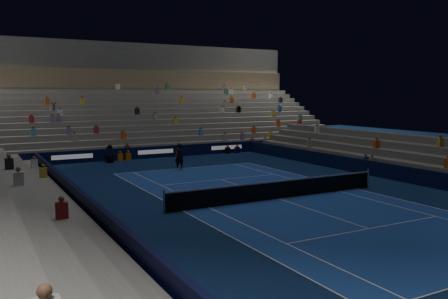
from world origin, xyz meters
TOP-DOWN VIEW (x-y plane):
  - ground at (0.00, 0.00)m, footprint 90.00×90.00m
  - court_surface at (0.00, 0.00)m, footprint 10.97×23.77m
  - sponsor_barrier_far at (0.00, 18.50)m, footprint 44.00×0.25m
  - sponsor_barrier_east at (9.70, 0.00)m, footprint 0.25×37.00m
  - sponsor_barrier_west at (-9.70, 0.00)m, footprint 0.25×37.00m
  - grandstand_main at (0.00, 27.90)m, footprint 44.00×15.20m
  - grandstand_east at (13.17, 0.00)m, footprint 5.00×37.00m
  - grandstand_west at (-13.17, 0.00)m, footprint 5.00×37.00m
  - tennis_net at (0.00, 0.00)m, footprint 12.90×0.10m
  - tennis_player at (-0.80, 11.35)m, footprint 0.71×0.47m
  - broadcast_camera at (-4.28, 17.45)m, footprint 0.55×0.96m

SIDE VIEW (x-z plane):
  - ground at x=0.00m, z-range 0.00..0.00m
  - court_surface at x=0.00m, z-range 0.00..0.01m
  - broadcast_camera at x=-4.28m, z-range 0.01..0.62m
  - sponsor_barrier_far at x=0.00m, z-range 0.00..1.00m
  - sponsor_barrier_east at x=9.70m, z-range 0.00..1.00m
  - sponsor_barrier_west at x=-9.70m, z-range 0.00..1.00m
  - tennis_net at x=0.00m, z-range -0.05..1.05m
  - grandstand_east at x=13.17m, z-range -0.33..2.17m
  - grandstand_west at x=-13.17m, z-range -0.33..2.17m
  - tennis_player at x=-0.80m, z-range 0.00..1.94m
  - grandstand_main at x=0.00m, z-range -2.22..8.98m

